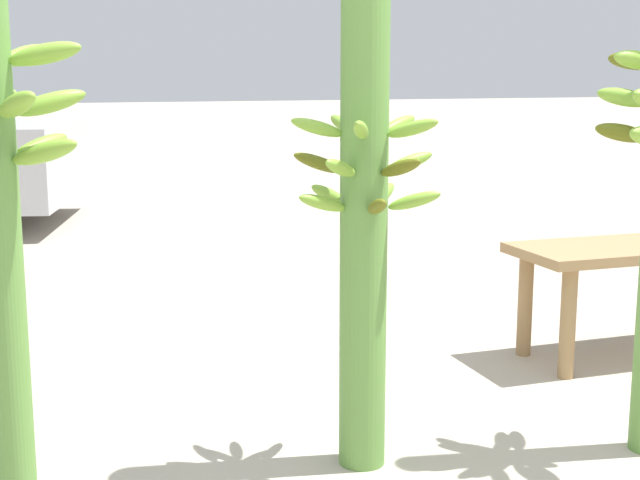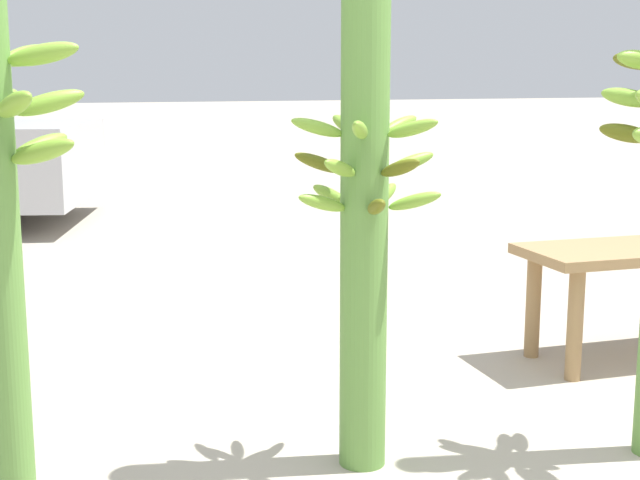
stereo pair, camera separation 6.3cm
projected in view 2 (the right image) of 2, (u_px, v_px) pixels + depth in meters
banana_stalk_center at (366, 197)px, 2.51m from camera, size 0.43×0.43×1.57m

